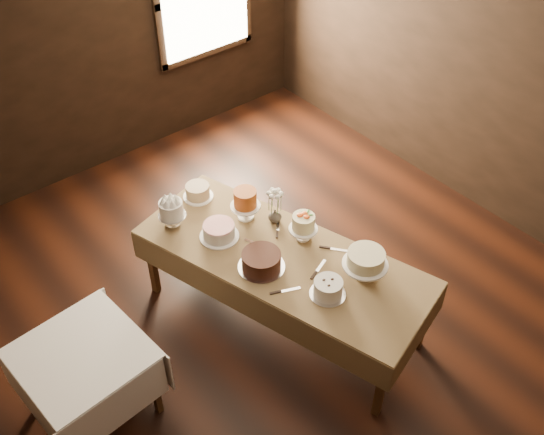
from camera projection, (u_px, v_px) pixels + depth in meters
The scene contains 20 objects.
floor at pixel (286, 310), 5.50m from camera, with size 5.00×6.00×0.01m, color black.
wall_back at pixel (97, 43), 6.32m from camera, with size 5.00×0.02×2.80m, color black.
wall_right at pixel (494, 79), 5.77m from camera, with size 0.02×6.00×2.80m, color black.
display_table at pixel (282, 261), 5.00m from camera, with size 1.58×2.57×0.74m.
side_table at pixel (83, 360), 4.36m from camera, with size 0.90×0.90×0.70m.
cake_meringue at pixel (172, 214), 5.17m from camera, with size 0.24×0.24×0.25m.
cake_speckled at pixel (198, 192), 5.47m from camera, with size 0.28×0.28×0.13m.
cake_lattice at pixel (219, 232), 5.09m from camera, with size 0.37×0.37×0.12m.
cake_caramel at pixel (245, 206), 5.23m from camera, with size 0.27×0.27×0.29m.
cake_chocolate at pixel (261, 261), 4.82m from camera, with size 0.37×0.37×0.14m.
cake_flowers at pixel (303, 228), 5.05m from camera, with size 0.24×0.24×0.25m.
cake_swirl at pixel (328, 289), 4.61m from camera, with size 0.30×0.30×0.14m.
cake_cream at pixel (365, 265), 4.73m from camera, with size 0.40×0.40×0.25m.
cake_server_a at pixel (321, 266), 4.87m from camera, with size 0.24×0.03×0.01m, color silver.
cake_server_b at pixel (340, 250), 5.01m from camera, with size 0.24×0.03×0.01m, color silver.
cake_server_c at pixel (252, 242), 5.07m from camera, with size 0.24×0.03×0.01m, color silver.
cake_server_d at pixel (278, 225), 5.23m from camera, with size 0.24×0.03×0.01m, color silver.
cake_server_e at pixel (291, 289), 4.69m from camera, with size 0.24×0.03×0.01m, color silver.
flower_vase at pixel (275, 216), 5.23m from camera, with size 0.11×0.11×0.12m, color #2D2823.
flower_bouquet at pixel (275, 199), 5.12m from camera, with size 0.14×0.14×0.20m, color white, non-canonical shape.
Camera 1 is at (-2.38, -2.70, 4.25)m, focal length 41.25 mm.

